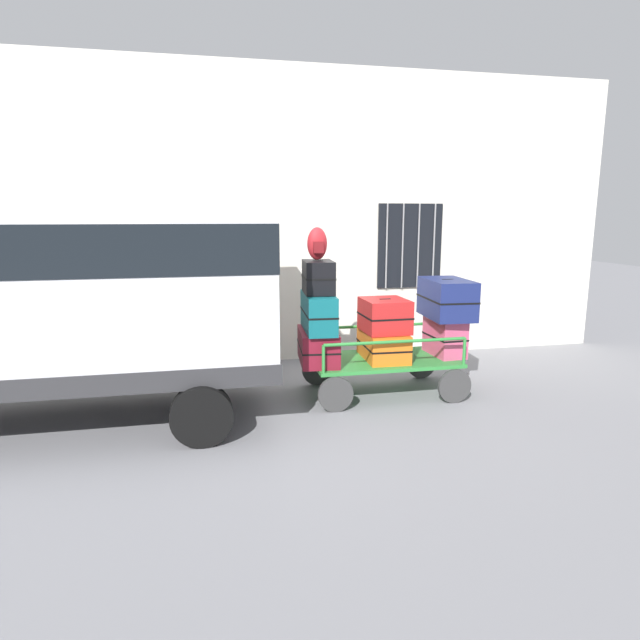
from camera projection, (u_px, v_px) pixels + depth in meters
ground_plane at (313, 397)px, 7.63m from camera, size 40.00×40.00×0.00m
building_wall at (287, 218)px, 9.28m from camera, size 12.00×0.37×5.00m
van at (61, 285)px, 6.37m from camera, size 5.00×2.19×2.81m
luggage_cart at (383, 366)px, 7.72m from camera, size 2.16×1.23×0.52m
cart_railing at (383, 337)px, 7.64m from camera, size 2.03×1.09×0.39m
suitcase_left_bottom at (318, 346)px, 7.48m from camera, size 0.60×0.99×0.46m
suitcase_left_middle at (318, 312)px, 7.35m from camera, size 0.46×1.03×0.52m
suitcase_left_top at (318, 277)px, 7.27m from camera, size 0.45×0.66×0.45m
suitcase_midleft_bottom at (383, 345)px, 7.67m from camera, size 0.60×0.93×0.40m
suitcase_midleft_middle at (385, 315)px, 7.55m from camera, size 0.62×0.71×0.47m
suitcase_center_bottom at (445, 336)px, 7.86m from camera, size 0.43×0.73×0.56m
suitcase_center_middle at (447, 298)px, 7.74m from camera, size 0.64×1.03×0.56m
backpack at (317, 244)px, 7.23m from camera, size 0.27×0.22×0.44m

